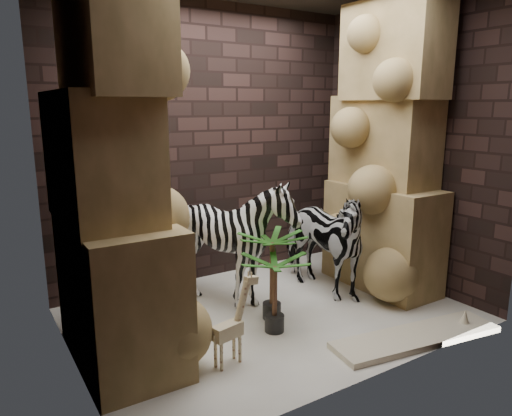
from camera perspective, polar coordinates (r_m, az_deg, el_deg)
floor at (r=4.54m, az=1.91°, el=-12.75°), size 3.50×3.50×0.00m
wall_back at (r=5.22m, az=-5.75°, el=7.58°), size 3.50×0.00×3.50m
wall_front at (r=3.19m, az=14.82°, el=4.27°), size 3.50×0.00×3.50m
wall_left at (r=3.48m, az=-22.62°, el=4.36°), size 0.00×3.00×3.00m
wall_right at (r=5.32m, az=17.98°, el=7.14°), size 0.00×3.00×3.00m
rock_pillar_left at (r=3.55m, az=-17.05°, el=4.91°), size 0.68×1.30×3.00m
rock_pillar_right at (r=5.07m, az=15.56°, el=7.06°), size 0.58×1.25×3.00m
zebra_right at (r=4.88m, az=7.65°, el=-2.84°), size 0.66×1.14×1.32m
zebra_left at (r=4.59m, az=-2.66°, el=-4.76°), size 1.38×1.53×1.15m
giraffe_toy at (r=3.61m, az=-3.48°, el=-13.54°), size 0.38×0.19×0.70m
palm_front at (r=4.31m, az=1.95°, el=-8.21°), size 0.36×0.36×0.83m
palm_back at (r=4.10m, az=2.27°, el=-10.33°), size 0.36×0.36×0.69m
surfboard at (r=4.31m, az=18.85°, el=-14.53°), size 1.56×0.60×0.05m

